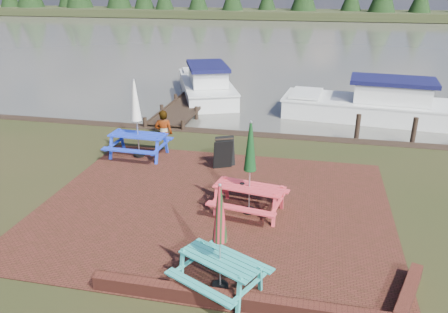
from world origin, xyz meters
The scene contains 12 objects.
ground centered at (0.00, 0.00, 0.00)m, with size 120.00×120.00×0.00m, color black.
paving centered at (0.00, 1.00, 0.01)m, with size 9.00×7.50×0.02m, color #3A1C12.
brick_wall centered at (2.15, -2.42, 0.15)m, with size 6.21×1.79×0.30m.
water centered at (0.00, 37.00, 0.00)m, with size 120.00×60.00×0.02m, color #4D4B42.
picnic_table_teal centered at (0.86, -2.13, 0.77)m, with size 2.05×1.97×2.20m.
picnic_table_red centered at (0.93, 0.92, 0.85)m, with size 1.97×1.81×2.42m.
picnic_table_blue centered at (-3.29, 3.94, 0.91)m, with size 1.93×1.73×2.60m.
chalkboard centered at (-0.30, 3.62, 0.50)m, with size 0.64×0.80×0.97m.
jetty centered at (-3.50, 11.28, 0.11)m, with size 1.76×9.08×1.00m.
boat_jetty centered at (-3.27, 13.02, 0.40)m, with size 4.71×7.32×2.01m.
boat_near centered at (4.86, 10.77, 0.40)m, with size 7.66×3.30×2.01m.
person centered at (-3.25, 6.28, 0.95)m, with size 0.69×0.45×1.89m, color gray.
Camera 1 is at (2.37, -8.81, 5.50)m, focal length 35.00 mm.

